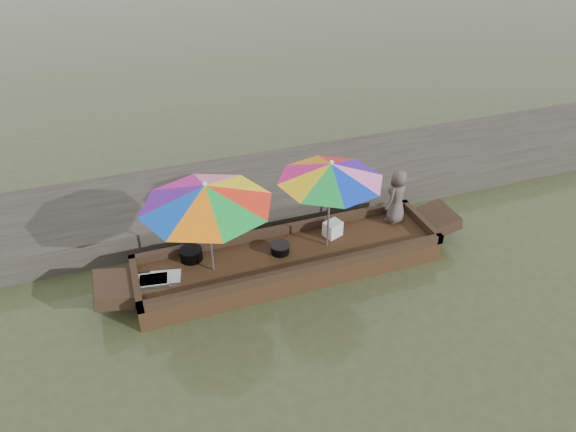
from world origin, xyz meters
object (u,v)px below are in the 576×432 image
object	(u,v)px
charcoal_grill	(280,249)
umbrella_stern	(329,205)
umbrella_bow	(209,228)
vendor	(397,196)
boat_hull	(290,261)
cooking_pot	(191,254)
supply_bag	(333,229)
tray_crayfish	(154,281)
tray_scallop	(165,278)

from	to	relation	value
charcoal_grill	umbrella_stern	bearing A→B (deg)	-4.99
umbrella_bow	umbrella_stern	world-z (taller)	same
charcoal_grill	umbrella_stern	world-z (taller)	umbrella_stern
umbrella_bow	vendor	bearing A→B (deg)	4.60
boat_hull	umbrella_bow	xyz separation A→B (m)	(-1.25, 0.00, 0.95)
cooking_pot	charcoal_grill	world-z (taller)	cooking_pot
cooking_pot	vendor	xyz separation A→B (m)	(3.54, -0.12, 0.40)
supply_bag	vendor	size ratio (longest dim) A/B	0.28
supply_bag	umbrella_bow	xyz separation A→B (m)	(-2.08, -0.22, 0.65)
boat_hull	cooking_pot	distance (m)	1.58
tray_crayfish	vendor	world-z (taller)	vendor
tray_crayfish	umbrella_stern	xyz separation A→B (m)	(2.79, 0.02, 0.73)
tray_crayfish	umbrella_stern	distance (m)	2.89
tray_crayfish	umbrella_bow	distance (m)	1.16
supply_bag	tray_crayfish	bearing A→B (deg)	-175.32
charcoal_grill	tray_crayfish	bearing A→B (deg)	-177.37
boat_hull	supply_bag	distance (m)	0.91
charcoal_grill	cooking_pot	bearing A→B (deg)	167.25
vendor	umbrella_bow	world-z (taller)	umbrella_bow
umbrella_stern	tray_crayfish	bearing A→B (deg)	-179.52
tray_crayfish	charcoal_grill	xyz separation A→B (m)	(2.00, 0.09, 0.03)
tray_crayfish	cooking_pot	bearing A→B (deg)	32.34
charcoal_grill	vendor	bearing A→B (deg)	5.13
cooking_pot	umbrella_bow	xyz separation A→B (m)	(0.27, -0.38, 0.68)
boat_hull	umbrella_bow	size ratio (longest dim) A/B	2.55
boat_hull	cooking_pot	xyz separation A→B (m)	(-1.51, 0.38, 0.27)
umbrella_stern	charcoal_grill	bearing A→B (deg)	175.01
cooking_pot	vendor	bearing A→B (deg)	-1.86
boat_hull	tray_scallop	bearing A→B (deg)	179.68
umbrella_bow	umbrella_stern	distance (m)	1.89
vendor	umbrella_stern	bearing A→B (deg)	-18.88
umbrella_bow	cooking_pot	bearing A→B (deg)	125.19
cooking_pot	tray_scallop	distance (m)	0.59
supply_bag	umbrella_bow	size ratio (longest dim) A/B	0.15
boat_hull	tray_crayfish	size ratio (longest dim) A/B	10.70
tray_crayfish	vendor	distance (m)	4.21
boat_hull	tray_crayfish	xyz separation A→B (m)	(-2.15, -0.02, 0.22)
cooking_pot	vendor	world-z (taller)	vendor
boat_hull	charcoal_grill	distance (m)	0.29
cooking_pot	charcoal_grill	bearing A→B (deg)	-12.75
boat_hull	umbrella_stern	world-z (taller)	umbrella_stern
boat_hull	charcoal_grill	size ratio (longest dim) A/B	16.37
tray_scallop	vendor	bearing A→B (deg)	3.61
boat_hull	umbrella_stern	distance (m)	1.15
umbrella_stern	supply_bag	bearing A→B (deg)	49.18
charcoal_grill	supply_bag	size ratio (longest dim) A/B	1.07
cooking_pot	umbrella_bow	distance (m)	0.82
tray_scallop	supply_bag	world-z (taller)	supply_bag
charcoal_grill	umbrella_bow	world-z (taller)	umbrella_bow
supply_bag	vendor	xyz separation A→B (m)	(1.19, 0.04, 0.37)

